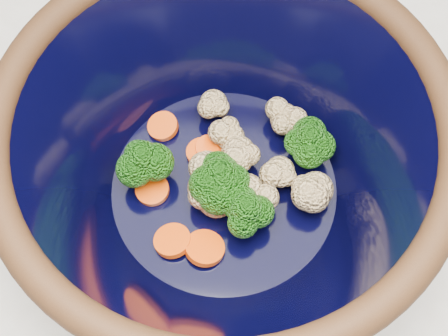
{
  "coord_description": "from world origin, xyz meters",
  "views": [
    {
      "loc": [
        -0.08,
        -0.2,
        1.43
      ],
      "look_at": [
        -0.1,
        0.03,
        0.97
      ],
      "focal_mm": 50.0,
      "sensor_mm": 36.0,
      "label": 1
    }
  ],
  "objects": [
    {
      "name": "mixing_bowl",
      "position": [
        -0.1,
        0.03,
        0.99
      ],
      "size": [
        0.43,
        0.43,
        0.15
      ],
      "rotation": [
        0.0,
        0.0,
        -0.33
      ],
      "color": "black",
      "rests_on": "counter"
    },
    {
      "name": "vegetable_pile",
      "position": [
        -0.09,
        0.03,
        0.96
      ],
      "size": [
        0.18,
        0.17,
        0.06
      ],
      "color": "#608442",
      "rests_on": "mixing_bowl"
    }
  ]
}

